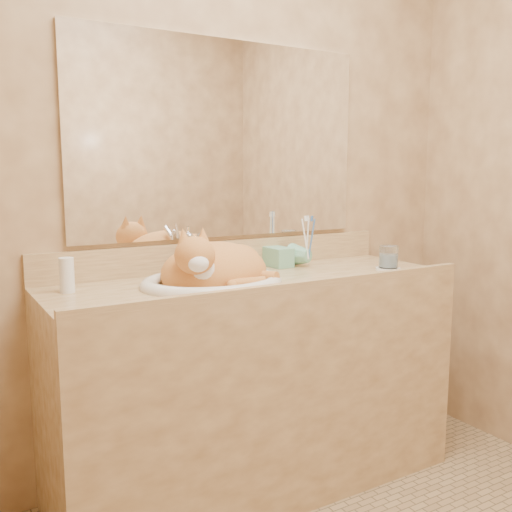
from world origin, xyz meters
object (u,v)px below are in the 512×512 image
toothbrush_cup (308,257)px  sink_basin (212,263)px  soap_dispenser (287,247)px  vanity_counter (256,384)px  water_glass (389,257)px  cat (213,266)px

toothbrush_cup → sink_basin: bearing=-166.5°
soap_dispenser → vanity_counter: bearing=-153.4°
soap_dispenser → water_glass: soap_dispenser is taller
toothbrush_cup → soap_dispenser: bearing=166.6°
soap_dispenser → water_glass: 0.43m
sink_basin → water_glass: bearing=-5.7°
soap_dispenser → water_glass: size_ratio=2.05×
vanity_counter → water_glass: water_glass is taller
cat → vanity_counter: bearing=5.9°
cat → water_glass: 0.77m
soap_dispenser → toothbrush_cup: soap_dispenser is taller
vanity_counter → sink_basin: bearing=-174.2°
soap_dispenser → sink_basin: bearing=-163.3°
sink_basin → soap_dispenser: bearing=20.8°
vanity_counter → water_glass: (0.58, -0.12, 0.48)m
cat → toothbrush_cup: size_ratio=4.15×
vanity_counter → toothbrush_cup: bearing=17.9°
soap_dispenser → toothbrush_cup: (0.10, -0.02, -0.05)m
vanity_counter → water_glass: 0.76m
toothbrush_cup → water_glass: bearing=-42.0°
sink_basin → cat: 0.03m
toothbrush_cup → water_glass: size_ratio=1.08×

